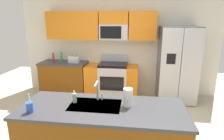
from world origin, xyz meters
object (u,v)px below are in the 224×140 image
object	(u,v)px
range_oven	(112,80)
pepper_mill	(53,57)
toaster	(74,59)
soap_dispenser	(74,98)
bottle_green	(62,57)
drink_cup_blue	(30,107)
sink_faucet	(98,89)
paper_towel_roll	(128,97)
refrigerator	(177,65)

from	to	relation	value
range_oven	pepper_mill	bearing A→B (deg)	-179.91
pepper_mill	toaster	bearing A→B (deg)	-4.88
range_oven	toaster	bearing A→B (deg)	-176.96
pepper_mill	soap_dispenser	distance (m)	2.77
bottle_green	toaster	bearing A→B (deg)	-12.43
range_oven	bottle_green	xyz separation A→B (m)	(-1.36, 0.03, 0.59)
pepper_mill	drink_cup_blue	distance (m)	2.90
drink_cup_blue	sink_faucet	bearing A→B (deg)	30.28
sink_faucet	paper_towel_roll	xyz separation A→B (m)	(0.43, -0.11, -0.05)
bottle_green	paper_towel_roll	distance (m)	3.09
toaster	paper_towel_roll	xyz separation A→B (m)	(1.51, -2.37, 0.03)
range_oven	refrigerator	distance (m)	1.70
range_oven	paper_towel_roll	world-z (taller)	paper_towel_roll
sink_faucet	soap_dispenser	world-z (taller)	sink_faucet
toaster	bottle_green	distance (m)	0.38
range_oven	soap_dispenser	bearing A→B (deg)	-94.91
range_oven	drink_cup_blue	distance (m)	2.88
drink_cup_blue	soap_dispenser	bearing A→B (deg)	37.25
bottle_green	sink_faucet	xyz separation A→B (m)	(1.46, -2.34, 0.03)
bottle_green	soap_dispenser	size ratio (longest dim) A/B	1.59
range_oven	bottle_green	world-z (taller)	bottle_green
sink_faucet	drink_cup_blue	world-z (taller)	sink_faucet
sink_faucet	drink_cup_blue	bearing A→B (deg)	-149.72
refrigerator	soap_dispenser	size ratio (longest dim) A/B	10.88
refrigerator	paper_towel_roll	size ratio (longest dim) A/B	7.71
range_oven	bottle_green	size ratio (longest dim) A/B	5.03
pepper_mill	sink_faucet	world-z (taller)	sink_faucet
sink_faucet	drink_cup_blue	size ratio (longest dim) A/B	1.13
soap_dispenser	refrigerator	bearing A→B (deg)	51.91
range_oven	drink_cup_blue	world-z (taller)	drink_cup_blue
sink_faucet	bottle_green	bearing A→B (deg)	121.93
pepper_mill	soap_dispenser	world-z (taller)	pepper_mill
refrigerator	pepper_mill	bearing A→B (deg)	178.76
sink_faucet	soap_dispenser	xyz separation A→B (m)	(-0.30, -0.10, -0.10)
soap_dispenser	sink_faucet	bearing A→B (deg)	17.84
refrigerator	drink_cup_blue	xyz separation A→B (m)	(-2.28, -2.68, 0.04)
paper_towel_roll	refrigerator	bearing A→B (deg)	64.91
toaster	pepper_mill	bearing A→B (deg)	175.12
bottle_green	drink_cup_blue	world-z (taller)	bottle_green
sink_faucet	soap_dispenser	bearing A→B (deg)	-162.16
drink_cup_blue	paper_towel_roll	world-z (taller)	drink_cup_blue
range_oven	drink_cup_blue	size ratio (longest dim) A/B	5.47
pepper_mill	sink_faucet	distance (m)	2.85
bottle_green	paper_towel_roll	bearing A→B (deg)	-52.47
range_oven	soap_dispenser	xyz separation A→B (m)	(-0.21, -2.41, 0.53)
drink_cup_blue	range_oven	bearing A→B (deg)	76.54
sink_faucet	paper_towel_roll	size ratio (longest dim) A/B	1.17
range_oven	pepper_mill	xyz separation A→B (m)	(-1.58, -0.00, 0.58)
bottle_green	sink_faucet	distance (m)	2.76
bottle_green	soap_dispenser	bearing A→B (deg)	-64.67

